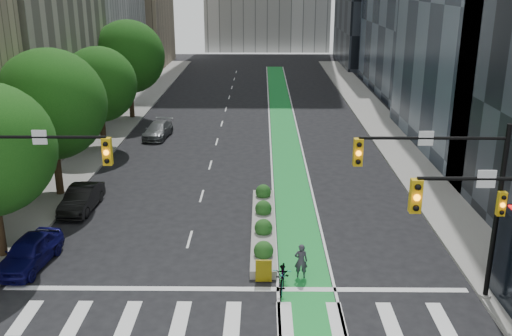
{
  "coord_description": "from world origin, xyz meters",
  "views": [
    {
      "loc": [
        1.1,
        -19.91,
        12.4
      ],
      "look_at": [
        0.81,
        8.35,
        3.0
      ],
      "focal_mm": 40.0,
      "sensor_mm": 36.0,
      "label": 1
    }
  ],
  "objects_px": {
    "cyclist": "(301,261)",
    "parked_car_left_mid": "(82,199)",
    "parked_car_left_near": "(29,252)",
    "parked_car_left_far": "(158,130)",
    "median_planter": "(263,224)",
    "bicycle": "(283,276)"
  },
  "relations": [
    {
      "from": "median_planter",
      "to": "parked_car_left_far",
      "type": "relative_size",
      "value": 2.37
    },
    {
      "from": "parked_car_left_near",
      "to": "parked_car_left_far",
      "type": "distance_m",
      "value": 22.21
    },
    {
      "from": "median_planter",
      "to": "parked_car_left_mid",
      "type": "height_order",
      "value": "parked_car_left_mid"
    },
    {
      "from": "bicycle",
      "to": "parked_car_left_far",
      "type": "distance_m",
      "value": 25.68
    },
    {
      "from": "bicycle",
      "to": "parked_car_left_mid",
      "type": "relative_size",
      "value": 0.52
    },
    {
      "from": "median_planter",
      "to": "parked_car_left_mid",
      "type": "bearing_deg",
      "value": 164.96
    },
    {
      "from": "cyclist",
      "to": "parked_car_left_far",
      "type": "bearing_deg",
      "value": -63.54
    },
    {
      "from": "parked_car_left_mid",
      "to": "bicycle",
      "type": "bearing_deg",
      "value": -34.95
    },
    {
      "from": "bicycle",
      "to": "parked_car_left_near",
      "type": "xyz_separation_m",
      "value": [
        -11.36,
        1.77,
        0.15
      ]
    },
    {
      "from": "parked_car_left_near",
      "to": "parked_car_left_far",
      "type": "bearing_deg",
      "value": 91.46
    },
    {
      "from": "median_planter",
      "to": "parked_car_left_near",
      "type": "distance_m",
      "value": 11.26
    },
    {
      "from": "parked_car_left_near",
      "to": "parked_car_left_mid",
      "type": "distance_m",
      "value": 6.65
    },
    {
      "from": "bicycle",
      "to": "parked_car_left_near",
      "type": "relative_size",
      "value": 0.51
    },
    {
      "from": "cyclist",
      "to": "parked_car_left_far",
      "type": "relative_size",
      "value": 0.37
    },
    {
      "from": "median_planter",
      "to": "parked_car_left_near",
      "type": "relative_size",
      "value": 2.45
    },
    {
      "from": "parked_car_left_far",
      "to": "parked_car_left_near",
      "type": "bearing_deg",
      "value": -89.0
    },
    {
      "from": "parked_car_left_near",
      "to": "parked_car_left_far",
      "type": "relative_size",
      "value": 0.97
    },
    {
      "from": "cyclist",
      "to": "parked_car_left_mid",
      "type": "relative_size",
      "value": 0.38
    },
    {
      "from": "bicycle",
      "to": "parked_car_left_mid",
      "type": "xyz_separation_m",
      "value": [
        -11.02,
        8.42,
        0.12
      ]
    },
    {
      "from": "cyclist",
      "to": "parked_car_left_far",
      "type": "xyz_separation_m",
      "value": [
        -10.23,
        23.0,
        -0.16
      ]
    },
    {
      "from": "parked_car_left_far",
      "to": "parked_car_left_mid",
      "type": "bearing_deg",
      "value": -89.88
    },
    {
      "from": "parked_car_left_mid",
      "to": "parked_car_left_far",
      "type": "distance_m",
      "value": 15.56
    }
  ]
}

